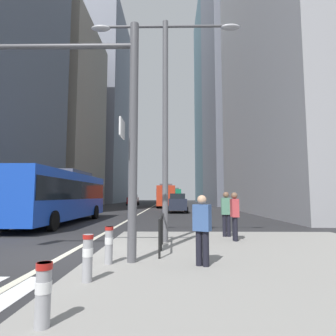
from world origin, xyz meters
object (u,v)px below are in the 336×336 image
Objects in this scene: street_lamp_post at (165,96)px; pedestrian_waiting at (226,212)px; pedestrian_far at (235,214)px; city_bus_red_receding at (166,195)px; traffic_signal_gantry at (64,102)px; bollard_right at (109,243)px; car_oncoming_mid at (133,200)px; city_bus_red_distant at (174,195)px; car_receding_near at (177,203)px; bollard_front at (43,291)px; city_bus_blue_oncoming at (60,194)px; pedestrian_walking at (202,227)px; bollard_left at (88,255)px.

pedestrian_waiting is at bearing 28.46° from street_lamp_post.
pedestrian_far is at bearing -84.52° from pedestrian_waiting.
traffic_signal_gantry reaches higher than city_bus_red_receding.
car_oncoming_mid is at bearing 97.22° from bollard_right.
street_lamp_post reaches higher than bollard_right.
city_bus_red_receding reaches higher than pedestrian_far.
pedestrian_far is at bearing 5.71° from street_lamp_post.
bollard_right is at bearing -91.93° from city_bus_red_distant.
car_receding_near is 25.60m from bollard_front.
car_receding_near is at bearing 57.10° from city_bus_blue_oncoming.
traffic_signal_gantry is at bearing 171.67° from bollard_right.
car_oncoming_mid is 0.77× the size of traffic_signal_gantry.
car_oncoming_mid is 40.42m from pedestrian_waiting.
city_bus_red_receding is at bearing 92.52° from pedestrian_walking.
pedestrian_far is at bearing 59.96° from bollard_front.
pedestrian_waiting is at bearing -84.57° from city_bus_red_receding.
city_bus_blue_oncoming reaches higher than car_oncoming_mid.
street_lamp_post is 4.96m from pedestrian_waiting.
pedestrian_waiting is 1.09× the size of pedestrian_walking.
traffic_signal_gantry is 6.58m from pedestrian_far.
street_lamp_post reaches higher than pedestrian_far.
bollard_right is (5.51, -10.77, -1.21)m from city_bus_blue_oncoming.
street_lamp_post is 4.86m from pedestrian_far.
pedestrian_waiting reaches higher than bollard_left.
traffic_signal_gantry is at bearing -138.80° from pedestrian_waiting.
traffic_signal_gantry is at bearing 109.17° from bollard_front.
city_bus_red_distant reaches higher than car_receding_near.
car_receding_near is 5.85× the size of bollard_front.
city_bus_blue_oncoming is 6.62× the size of pedestrian_waiting.
pedestrian_waiting is at bearing -76.94° from car_oncoming_mid.
pedestrian_far is (9.23, -40.40, 0.10)m from car_oncoming_mid.
bollard_left is at bearing -93.73° from bollard_right.
city_bus_red_receding is (6.07, 25.49, -0.00)m from city_bus_blue_oncoming.
city_bus_blue_oncoming is 2.48× the size of car_oncoming_mid.
pedestrian_far reaches higher than bollard_left.
bollard_left reaches higher than bollard_right.
pedestrian_far is (3.77, 4.73, 0.46)m from bollard_left.
bollard_left is (-0.64, -37.62, -1.21)m from city_bus_red_receding.
city_bus_red_distant is at bearing 90.25° from pedestrian_walking.
car_receding_near is at bearing -84.09° from city_bus_red_receding.
bollard_right is at bearing 86.27° from bollard_left.
city_bus_red_distant is 7.42× the size of pedestrian_walking.
city_bus_red_distant is 56.69m from traffic_signal_gantry.
pedestrian_walking is (7.71, -43.93, 0.03)m from car_oncoming_mid.
city_bus_blue_oncoming is at bearing 111.95° from traffic_signal_gantry.
street_lamp_post is (2.48, 2.95, 1.21)m from traffic_signal_gantry.
city_bus_red_distant is 6.96× the size of pedestrian_far.
city_bus_red_distant is 53.40m from pedestrian_far.
city_bus_blue_oncoming is at bearing -103.38° from city_bus_red_receding.
pedestrian_far is (1.69, -18.99, 0.10)m from car_receding_near.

